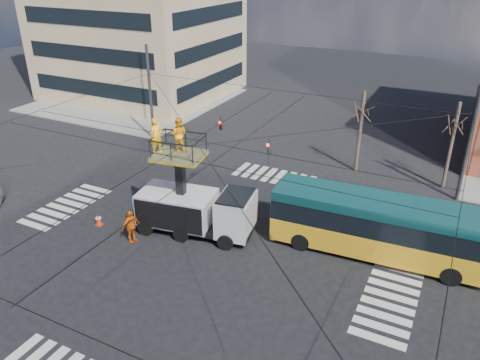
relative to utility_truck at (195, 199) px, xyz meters
name	(u,v)px	position (x,y,z in m)	size (l,w,h in m)	color
ground	(202,246)	(1.08, -1.11, -2.13)	(120.00, 120.00, 0.00)	black
sidewalk_nw	(136,100)	(-19.92, 19.89, -2.07)	(18.00, 18.00, 0.12)	slate
crosswalks	(202,246)	(1.08, -1.11, -2.12)	(22.40, 22.40, 0.02)	silver
overhead_network	(202,172)	(1.00, -0.70, 2.15)	(24.24, 24.24, 8.00)	#2D2D30
tree_a	(362,110)	(6.08, 12.39, 2.49)	(2.00, 2.00, 6.00)	#382B21
tree_b	(456,123)	(12.08, 12.39, 2.49)	(2.00, 2.00, 6.00)	#382B21
utility_truck	(195,199)	(0.00, 0.00, 0.00)	(7.27, 3.51, 6.67)	black
city_bus	(384,227)	(9.90, 2.39, -0.41)	(11.69, 3.30, 3.20)	orange
traffic_cone	(98,220)	(-5.48, -1.97, -1.78)	(0.36, 0.36, 0.70)	#F9310A
worker_ground	(131,227)	(-2.59, -2.52, -1.16)	(1.15, 0.48, 1.96)	orange
flagger	(339,234)	(7.75, 1.94, -1.18)	(1.24, 0.71, 1.92)	#FF9910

